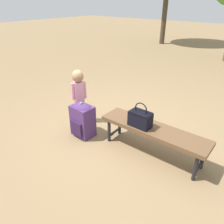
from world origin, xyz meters
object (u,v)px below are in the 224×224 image
object	(u,v)px
park_bench	(153,131)
backpack_large	(83,119)
handbag	(140,118)
child_standing	(79,88)

from	to	relation	value
park_bench	backpack_large	world-z (taller)	backpack_large
handbag	child_standing	bearing A→B (deg)	-3.73
child_standing	backpack_large	distance (m)	0.59
handbag	backpack_large	world-z (taller)	handbag
backpack_large	park_bench	bearing A→B (deg)	-166.31
handbag	backpack_large	size ratio (longest dim) A/B	0.60
park_bench	handbag	bearing A→B (deg)	23.89
park_bench	backpack_large	bearing A→B (deg)	13.69
handbag	child_standing	distance (m)	1.35
backpack_large	handbag	bearing A→B (deg)	-168.29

